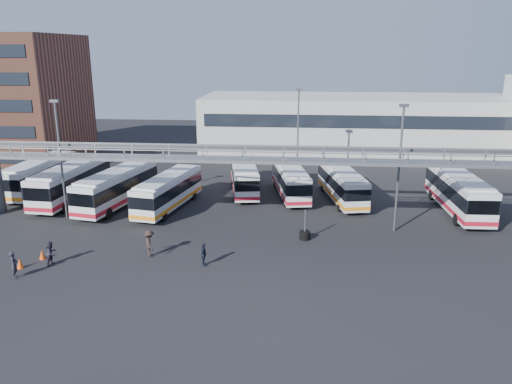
# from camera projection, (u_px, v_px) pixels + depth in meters

# --- Properties ---
(ground) EXTENTS (140.00, 140.00, 0.00)m
(ground) POSITION_uv_depth(u_px,v_px,m) (237.00, 261.00, 34.77)
(ground) COLOR black
(ground) RESTS_ON ground
(gantry) EXTENTS (51.40, 5.15, 7.10)m
(gantry) POSITION_uv_depth(u_px,v_px,m) (245.00, 165.00, 38.87)
(gantry) COLOR gray
(gantry) RESTS_ON ground
(apartment_building) EXTENTS (18.00, 15.00, 16.00)m
(apartment_building) POSITION_uv_depth(u_px,v_px,m) (3.00, 99.00, 64.11)
(apartment_building) COLOR brown
(apartment_building) RESTS_ON ground
(warehouse) EXTENTS (42.00, 14.00, 8.00)m
(warehouse) POSITION_uv_depth(u_px,v_px,m) (356.00, 125.00, 69.04)
(warehouse) COLOR #9E9E99
(warehouse) RESTS_ON ground
(light_pole_left) EXTENTS (0.70, 0.35, 10.21)m
(light_pole_left) POSITION_uv_depth(u_px,v_px,m) (60.00, 153.00, 42.18)
(light_pole_left) COLOR #4C4F54
(light_pole_left) RESTS_ON ground
(light_pole_mid) EXTENTS (0.70, 0.35, 10.21)m
(light_pole_mid) POSITION_uv_depth(u_px,v_px,m) (400.00, 162.00, 38.89)
(light_pole_mid) COLOR #4C4F54
(light_pole_mid) RESTS_ON ground
(light_pole_back) EXTENTS (0.70, 0.35, 10.21)m
(light_pole_back) POSITION_uv_depth(u_px,v_px,m) (298.00, 130.00, 53.91)
(light_pole_back) COLOR #4C4F54
(light_pole_back) RESTS_ON ground
(bus_0) EXTENTS (2.98, 11.11, 3.35)m
(bus_0) POSITION_uv_depth(u_px,v_px,m) (40.00, 174.00, 51.00)
(bus_0) COLOR silver
(bus_0) RESTS_ON ground
(bus_1) EXTENTS (3.50, 11.75, 3.52)m
(bus_1) POSITION_uv_depth(u_px,v_px,m) (71.00, 181.00, 48.05)
(bus_1) COLOR silver
(bus_1) RESTS_ON ground
(bus_2) EXTENTS (4.71, 11.48, 3.40)m
(bus_2) POSITION_uv_depth(u_px,v_px,m) (117.00, 187.00, 46.37)
(bus_2) COLOR silver
(bus_2) RESTS_ON ground
(bus_3) EXTENTS (4.29, 10.65, 3.15)m
(bus_3) POSITION_uv_depth(u_px,v_px,m) (168.00, 191.00, 45.61)
(bus_3) COLOR silver
(bus_3) RESTS_ON ground
(bus_4) EXTENTS (4.08, 10.55, 3.13)m
(bus_4) POSITION_uv_depth(u_px,v_px,m) (244.00, 176.00, 51.05)
(bus_4) COLOR silver
(bus_4) RESTS_ON ground
(bus_5) EXTENTS (4.19, 10.47, 3.10)m
(bus_5) POSITION_uv_depth(u_px,v_px,m) (290.00, 179.00, 49.58)
(bus_5) COLOR silver
(bus_5) RESTS_ON ground
(bus_6) EXTENTS (4.29, 10.54, 3.12)m
(bus_6) POSITION_uv_depth(u_px,v_px,m) (342.00, 183.00, 48.08)
(bus_6) COLOR silver
(bus_6) RESTS_ON ground
(bus_8) EXTENTS (3.06, 11.65, 3.52)m
(bus_8) POSITION_uv_depth(u_px,v_px,m) (458.00, 191.00, 44.62)
(bus_8) COLOR silver
(bus_8) RESTS_ON ground
(pedestrian_a) EXTENTS (0.64, 0.77, 1.82)m
(pedestrian_a) POSITION_uv_depth(u_px,v_px,m) (14.00, 265.00, 31.96)
(pedestrian_a) COLOR black
(pedestrian_a) RESTS_ON ground
(pedestrian_b) EXTENTS (0.79, 0.92, 1.66)m
(pedestrian_b) POSITION_uv_depth(u_px,v_px,m) (51.00, 253.00, 33.99)
(pedestrian_b) COLOR #292330
(pedestrian_b) RESTS_ON ground
(pedestrian_c) EXTENTS (1.22, 1.47, 1.97)m
(pedestrian_c) POSITION_uv_depth(u_px,v_px,m) (150.00, 243.00, 35.25)
(pedestrian_c) COLOR black
(pedestrian_c) RESTS_ON ground
(pedestrian_d) EXTENTS (0.47, 0.97, 1.61)m
(pedestrian_d) POSITION_uv_depth(u_px,v_px,m) (204.00, 255.00, 33.79)
(pedestrian_d) COLOR black
(pedestrian_d) RESTS_ON ground
(cone_left) EXTENTS (0.45, 0.45, 0.69)m
(cone_left) POSITION_uv_depth(u_px,v_px,m) (20.00, 263.00, 33.51)
(cone_left) COLOR #F64A0D
(cone_left) RESTS_ON ground
(cone_right) EXTENTS (0.53, 0.53, 0.66)m
(cone_right) POSITION_uv_depth(u_px,v_px,m) (42.00, 255.00, 34.97)
(cone_right) COLOR #F64A0D
(cone_right) RESTS_ON ground
(tire_stack) EXTENTS (0.84, 0.84, 2.41)m
(tire_stack) POSITION_uv_depth(u_px,v_px,m) (305.00, 234.00, 38.57)
(tire_stack) COLOR black
(tire_stack) RESTS_ON ground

